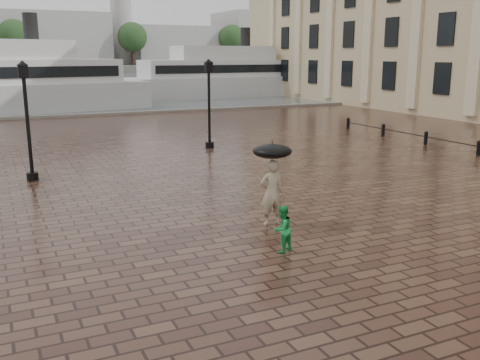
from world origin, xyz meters
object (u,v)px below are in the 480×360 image
object	(u,v)px
adult_pedestrian	(272,193)
ferry_far	(224,76)
child_pedestrian	(282,229)
street_lamps	(42,107)

from	to	relation	value
adult_pedestrian	ferry_far	size ratio (longest dim) A/B	0.08
child_pedestrian	street_lamps	bearing A→B (deg)	-99.00
adult_pedestrian	child_pedestrian	world-z (taller)	adult_pedestrian
adult_pedestrian	child_pedestrian	xyz separation A→B (m)	(-0.80, -2.04, -0.35)
adult_pedestrian	street_lamps	bearing A→B (deg)	-65.56
street_lamps	ferry_far	size ratio (longest dim) A/B	0.64
street_lamps	child_pedestrian	world-z (taller)	street_lamps
street_lamps	child_pedestrian	distance (m)	16.77
street_lamps	child_pedestrian	size ratio (longest dim) A/B	13.09
child_pedestrian	ferry_far	bearing A→B (deg)	-134.39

